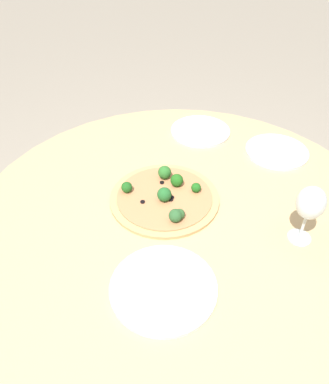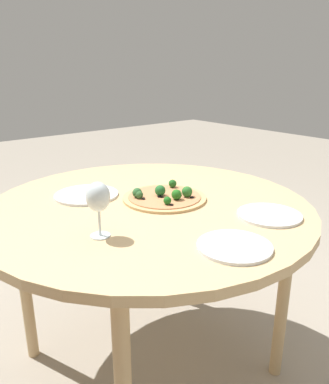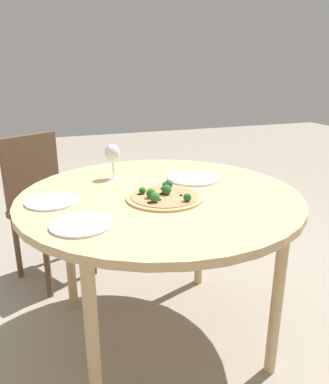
{
  "view_description": "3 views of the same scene",
  "coord_description": "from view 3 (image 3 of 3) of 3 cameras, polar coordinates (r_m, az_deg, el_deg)",
  "views": [
    {
      "loc": [
        -0.61,
        -0.52,
        1.55
      ],
      "look_at": [
        0.01,
        0.08,
        0.81
      ],
      "focal_mm": 35.0,
      "sensor_mm": 36.0,
      "label": 1
    },
    {
      "loc": [
        1.1,
        -0.83,
        1.28
      ],
      "look_at": [
        0.01,
        0.08,
        0.81
      ],
      "focal_mm": 35.0,
      "sensor_mm": 36.0,
      "label": 2
    },
    {
      "loc": [
        0.52,
        1.51,
        1.33
      ],
      "look_at": [
        0.01,
        0.08,
        0.81
      ],
      "focal_mm": 35.0,
      "sensor_mm": 36.0,
      "label": 3
    }
  ],
  "objects": [
    {
      "name": "plate_side",
      "position": [
        1.64,
        -16.77,
        -1.36
      ],
      "size": [
        0.22,
        0.22,
        0.01
      ],
      "color": "silver",
      "rests_on": "dining_table"
    },
    {
      "name": "plate_far",
      "position": [
        1.38,
        -12.55,
        -4.84
      ],
      "size": [
        0.23,
        0.23,
        0.01
      ],
      "color": "silver",
      "rests_on": "dining_table"
    },
    {
      "name": "plate_near",
      "position": [
        1.9,
        4.44,
        2.09
      ],
      "size": [
        0.26,
        0.26,
        0.01
      ],
      "color": "silver",
      "rests_on": "dining_table"
    },
    {
      "name": "dining_table",
      "position": [
        1.71,
        -0.7,
        -2.18
      ],
      "size": [
        1.27,
        1.27,
        0.78
      ],
      "color": "tan",
      "rests_on": "ground_plane"
    },
    {
      "name": "wine_glass",
      "position": [
        1.9,
        -7.94,
        5.77
      ],
      "size": [
        0.08,
        0.08,
        0.18
      ],
      "color": "silver",
      "rests_on": "dining_table"
    },
    {
      "name": "pizza",
      "position": [
        1.62,
        -0.08,
        -0.6
      ],
      "size": [
        0.34,
        0.34,
        0.06
      ],
      "color": "tan",
      "rests_on": "dining_table"
    },
    {
      "name": "chair",
      "position": [
        2.5,
        -17.8,
        -1.54
      ],
      "size": [
        0.55,
        0.55,
        0.92
      ],
      "rotation": [
        0.0,
        0.0,
        -2.62
      ],
      "color": "brown",
      "rests_on": "ground_plane"
    },
    {
      "name": "ground_plane",
      "position": [
        2.08,
        -0.62,
        -20.92
      ],
      "size": [
        12.0,
        12.0,
        0.0
      ],
      "primitive_type": "plane",
      "color": "gray"
    }
  ]
}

